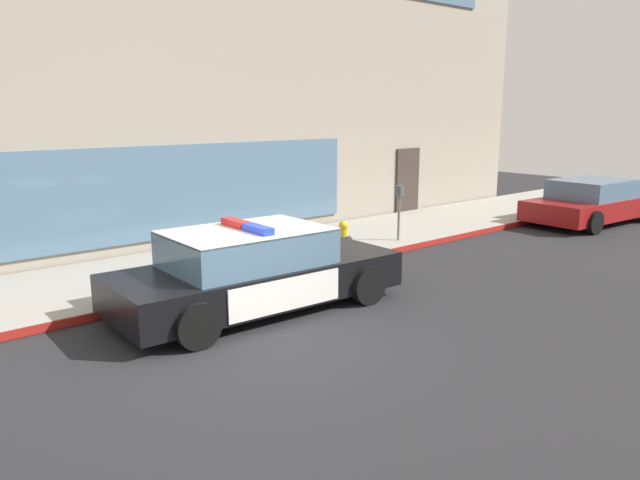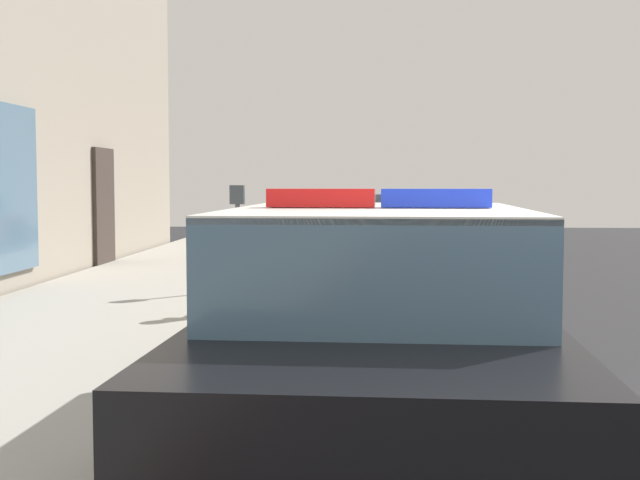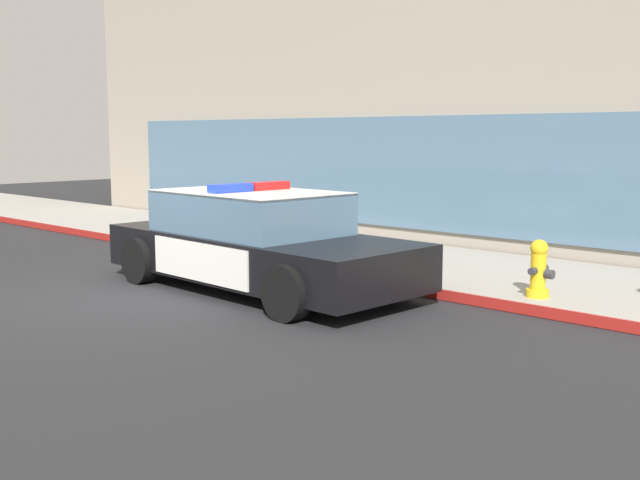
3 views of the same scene
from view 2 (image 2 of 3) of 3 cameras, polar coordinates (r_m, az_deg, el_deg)
name	(u,v)px [view 2 (image 2 of 3)]	position (r m, az deg, el deg)	size (l,w,h in m)	color
curb_red_paint	(159,459)	(4.68, -10.85, -14.32)	(28.80, 0.04, 0.14)	maroon
police_cruiser	(378,319)	(5.30, 3.94, -5.36)	(4.93, 2.28, 1.49)	black
fire_hydrant	(221,281)	(8.87, -6.67, -2.76)	(0.34, 0.39, 0.73)	gold
car_down_street	(364,226)	(17.21, 2.99, 0.97)	(4.62, 2.30, 1.29)	maroon
parking_meter	(237,218)	(10.74, -5.60, 1.52)	(0.12, 0.18, 1.34)	slate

